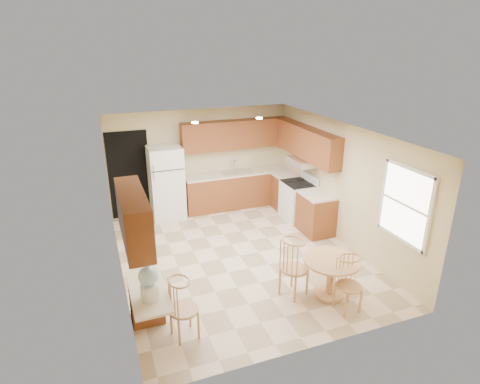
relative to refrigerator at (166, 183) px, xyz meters
name	(u,v)px	position (x,y,z in m)	size (l,w,h in m)	color
floor	(239,256)	(0.95, -2.40, -0.87)	(5.50, 5.50, 0.00)	beige
ceiling	(239,132)	(0.95, -2.40, 1.63)	(4.50, 5.50, 0.02)	white
wall_back	(201,159)	(0.95, 0.35, 0.38)	(4.50, 0.02, 2.50)	beige
wall_front	(315,271)	(0.95, -5.15, 0.38)	(4.50, 0.02, 2.50)	beige
wall_left	(116,215)	(-1.30, -2.40, 0.38)	(0.02, 5.50, 2.50)	beige
wall_right	(341,183)	(3.20, -2.40, 0.38)	(0.02, 5.50, 2.50)	beige
doorway	(129,175)	(-0.80, 0.34, 0.18)	(0.90, 0.02, 2.10)	black
base_cab_back	(238,190)	(1.83, 0.05, -0.44)	(2.75, 0.60, 0.87)	brown
counter_back	(238,173)	(1.83, 0.05, 0.02)	(2.75, 0.63, 0.04)	beige
base_cab_right_a	(286,192)	(2.90, -0.54, -0.44)	(0.60, 0.59, 0.87)	brown
counter_right_a	(287,175)	(2.90, -0.54, 0.02)	(0.63, 0.59, 0.04)	beige
base_cab_right_b	(316,214)	(2.90, -2.00, -0.44)	(0.60, 0.80, 0.87)	brown
counter_right_b	(317,195)	(2.90, -2.00, 0.02)	(0.63, 0.80, 0.04)	beige
upper_cab_back	(236,134)	(1.83, 0.19, 0.98)	(2.75, 0.33, 0.70)	brown
upper_cab_right	(307,143)	(3.04, -1.19, 0.98)	(0.33, 2.42, 0.70)	brown
upper_cab_left	(134,217)	(-1.13, -4.00, 0.98)	(0.33, 1.40, 0.70)	brown
sink	(237,172)	(1.80, 0.05, 0.04)	(0.78, 0.44, 0.01)	silver
range_hood	(303,162)	(2.95, -1.22, 0.55)	(0.50, 0.76, 0.14)	silver
desk_pedestal	(146,299)	(-1.05, -3.72, -0.51)	(0.48, 0.42, 0.72)	brown
desk_top	(148,291)	(-1.05, -4.10, -0.12)	(0.50, 1.20, 0.04)	beige
window	(406,204)	(3.18, -4.25, 0.63)	(0.06, 1.12, 1.30)	white
can_light_a	(195,123)	(0.45, -1.20, 1.61)	(0.14, 0.14, 0.02)	white
can_light_b	(259,118)	(1.85, -1.20, 1.61)	(0.14, 0.14, 0.02)	white
refrigerator	(166,183)	(0.00, 0.00, 0.00)	(0.77, 0.75, 1.74)	white
stove	(298,200)	(2.88, -1.22, -0.40)	(0.65, 0.76, 1.09)	white
dining_table	(331,272)	(1.89, -4.18, -0.42)	(0.93, 0.93, 0.69)	tan
chair_table_a	(297,265)	(1.34, -4.03, -0.24)	(0.45, 0.59, 1.03)	tan
chair_table_b	(353,283)	(1.94, -4.69, -0.32)	(0.40, 0.40, 0.91)	tan
chair_desk	(185,306)	(-0.60, -4.38, -0.30)	(0.41, 0.54, 0.94)	tan
water_crock	(149,282)	(-1.05, -4.30, 0.15)	(0.27, 0.27, 0.56)	white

